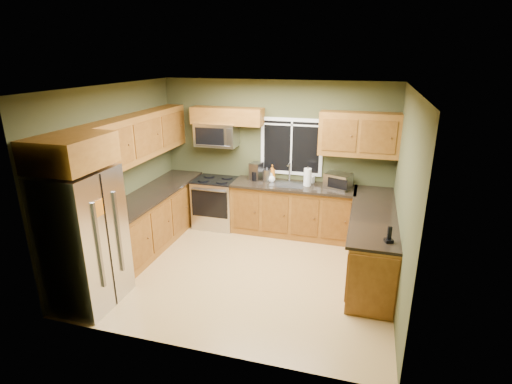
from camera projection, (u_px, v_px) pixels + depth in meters
The scene contains 29 objects.
floor at pixel (247, 270), 6.06m from camera, with size 4.20×4.20×0.00m, color #B0884D.
ceiling at pixel (245, 87), 5.18m from camera, with size 4.20×4.20×0.00m, color white.
back_wall at pixel (275, 156), 7.25m from camera, with size 4.20×4.20×0.00m, color #3E4024.
front_wall at pixel (193, 240), 3.98m from camera, with size 4.20×4.20×0.00m, color #3E4024.
left_wall at pixel (116, 175), 6.16m from camera, with size 3.60×3.60×0.00m, color #3E4024.
right_wall at pixel (403, 200), 5.08m from camera, with size 3.60×3.60×0.00m, color #3E4024.
window at pixel (291, 147), 7.10m from camera, with size 1.12×0.03×1.02m.
base_cabinets_left at pixel (154, 219), 6.81m from camera, with size 0.60×2.65×0.90m, color brown.
countertop_left at pixel (153, 193), 6.65m from camera, with size 0.65×2.65×0.04m, color black.
base_cabinets_back at pixel (293, 210), 7.17m from camera, with size 2.17×0.60×0.90m, color brown.
countertop_back at pixel (293, 186), 6.99m from camera, with size 2.17×0.65×0.04m, color black.
base_cabinets_peninsula at pixel (372, 243), 5.94m from camera, with size 0.60×2.52×0.90m.
countertop_peninsula at pixel (374, 213), 5.80m from camera, with size 0.65×2.50×0.04m, color black.
upper_cabinets_left at pixel (139, 137), 6.38m from camera, with size 0.33×2.65×0.72m, color brown.
upper_cabinets_back_left at pixel (227, 116), 7.09m from camera, with size 1.30×0.33×0.30m, color brown.
upper_cabinets_back_right at pixel (359, 134), 6.56m from camera, with size 1.30×0.33×0.72m, color brown.
upper_cabinet_over_fridge at pixel (70, 152), 4.66m from camera, with size 0.72×0.90×0.38m, color brown.
refrigerator at pixel (84, 239), 5.03m from camera, with size 0.74×0.90×1.80m.
range at pixel (216, 202), 7.51m from camera, with size 0.76×0.69×0.94m.
microwave at pixel (217, 135), 7.22m from camera, with size 0.76×0.41×0.42m.
sink at pixel (287, 183), 7.03m from camera, with size 0.60×0.42×0.36m.
toaster_oven at pixel (338, 181), 6.78m from camera, with size 0.50×0.45×0.26m.
coffee_maker at pixel (256, 172), 7.25m from camera, with size 0.23×0.28×0.31m.
kettle at pixel (267, 175), 7.14m from camera, with size 0.17×0.17×0.27m.
paper_towel_roll at pixel (307, 177), 6.91m from camera, with size 0.17×0.17×0.34m.
soap_bottle_a at pixel (272, 173), 7.17m from camera, with size 0.11×0.12×0.30m, color #C76612.
soap_bottle_b at pixel (312, 178), 7.09m from camera, with size 0.08×0.08×0.17m, color white.
soap_bottle_c at pixel (271, 178), 7.13m from camera, with size 0.13×0.13×0.16m, color white.
cordless_phone at pixel (389, 237), 4.84m from camera, with size 0.12×0.12×0.21m.
Camera 1 is at (1.59, -5.10, 3.11)m, focal length 28.00 mm.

